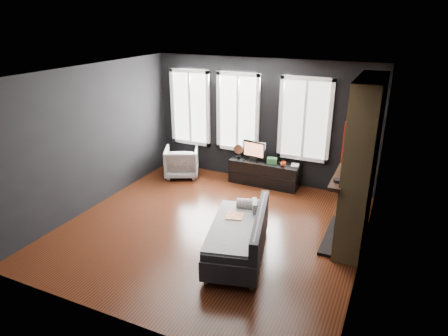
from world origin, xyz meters
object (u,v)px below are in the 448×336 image
at_px(mantel_vase, 348,156).
at_px(book, 291,160).
at_px(sofa, 238,234).
at_px(mug, 283,163).
at_px(monitor, 254,149).
at_px(armchair, 182,160).
at_px(media_console, 265,173).

bearing_deg(mantel_vase, book, 136.22).
relative_size(sofa, mug, 14.83).
bearing_deg(monitor, mug, 0.40).
height_order(armchair, book, armchair).
height_order(mug, mantel_vase, mantel_vase).
bearing_deg(mantel_vase, mug, 142.09).
bearing_deg(sofa, mug, 78.40).
height_order(armchair, mug, armchair).
distance_m(armchair, media_console, 1.94).
height_order(monitor, mug, monitor).
distance_m(armchair, mug, 2.37).
distance_m(media_console, book, 0.69).
distance_m(sofa, mug, 2.75).
relative_size(media_console, monitor, 2.83).
bearing_deg(media_console, armchair, -168.89).
bearing_deg(media_console, monitor, 178.70).
bearing_deg(book, sofa, -90.75).
bearing_deg(monitor, book, 9.81).
height_order(sofa, media_console, sofa).
xyz_separation_m(sofa, book, (0.04, 2.86, 0.26)).
bearing_deg(media_console, sofa, -77.93).
relative_size(media_console, mantel_vase, 8.38).
relative_size(sofa, book, 8.07).
xyz_separation_m(sofa, armchair, (-2.45, 2.50, -0.00)).
xyz_separation_m(media_console, book, (0.57, 0.03, 0.37)).
bearing_deg(media_console, mantel_vase, -31.41).
bearing_deg(armchair, mantel_vase, 141.62).
distance_m(book, mantel_vase, 1.89).
xyz_separation_m(sofa, mantel_vase, (1.31, 1.64, 0.94)).
bearing_deg(mug, book, 39.94).
relative_size(armchair, mug, 6.37).
distance_m(sofa, mantel_vase, 2.30).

